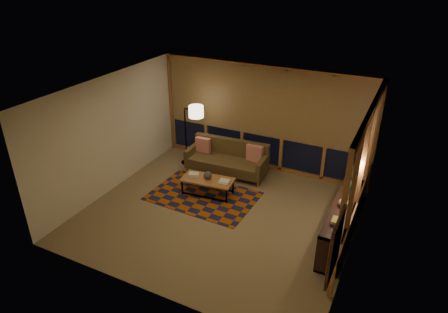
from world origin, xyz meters
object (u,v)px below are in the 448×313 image
at_px(sofa, 227,159).
at_px(floor_lamp, 186,134).
at_px(bookshelf, 345,212).
at_px(coffee_table, 208,186).

xyz_separation_m(sofa, floor_lamp, (-1.23, 0.06, 0.44)).
relative_size(sofa, bookshelf, 0.66).
distance_m(sofa, bookshelf, 3.29).
relative_size(sofa, coffee_table, 1.68).
distance_m(coffee_table, bookshelf, 3.09).
xyz_separation_m(coffee_table, bookshelf, (3.09, 0.07, 0.18)).
xyz_separation_m(floor_lamp, bookshelf, (4.35, -1.09, -0.47)).
bearing_deg(sofa, coffee_table, -91.08).
height_order(sofa, bookshelf, sofa).
bearing_deg(bookshelf, floor_lamp, 166.00).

